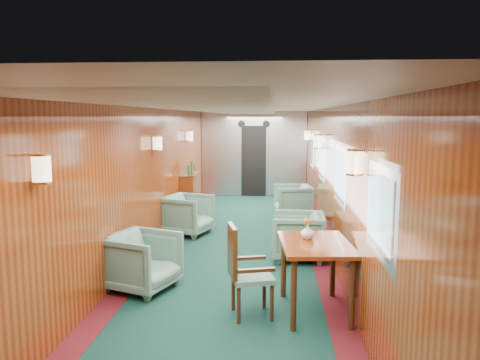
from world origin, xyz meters
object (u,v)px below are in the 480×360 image
at_px(credenza, 191,193).
at_px(armchair_right_near, 298,236).
at_px(dining_table, 315,254).
at_px(armchair_left_far, 188,215).
at_px(side_chair, 243,267).
at_px(armchair_right_far, 293,201).
at_px(armchair_left_near, 142,261).

height_order(credenza, armchair_right_near, credenza).
distance_m(dining_table, armchair_left_far, 4.11).
height_order(dining_table, credenza, credenza).
height_order(side_chair, credenza, credenza).
xyz_separation_m(side_chair, armchair_right_far, (0.75, 5.41, -0.21)).
bearing_deg(armchair_left_far, credenza, 26.40).
height_order(side_chair, armchair_left_near, side_chair).
relative_size(dining_table, armchair_right_near, 1.43).
bearing_deg(armchair_right_near, dining_table, 4.71).
relative_size(armchair_left_far, armchair_right_far, 1.05).
bearing_deg(armchair_left_far, armchair_left_near, -163.02).
distance_m(armchair_right_near, armchair_right_far, 3.19).
relative_size(dining_table, armchair_left_near, 1.41).
bearing_deg(armchair_left_near, armchair_right_far, -4.14).
height_order(armchair_left_far, armchair_right_near, armchair_left_far).
distance_m(dining_table, armchair_right_near, 2.07).
relative_size(dining_table, armchair_left_far, 1.39).
bearing_deg(armchair_left_near, dining_table, -84.07).
relative_size(dining_table, side_chair, 1.11).
xyz_separation_m(dining_table, armchair_left_near, (-2.19, 0.56, -0.32)).
relative_size(credenza, armchair_left_far, 1.47).
relative_size(side_chair, armchair_right_far, 1.32).
bearing_deg(side_chair, armchair_right_near, 57.63).
distance_m(dining_table, armchair_left_near, 2.28).
bearing_deg(dining_table, armchair_right_far, 85.35).
height_order(armchair_left_near, armchair_right_near, armchair_left_near).
xyz_separation_m(side_chair, armchair_left_far, (-1.33, 3.66, -0.19)).
xyz_separation_m(dining_table, armchair_right_near, (-0.10, 2.04, -0.32)).
relative_size(armchair_left_near, armchair_right_far, 1.03).
xyz_separation_m(armchair_left_far, armchair_right_far, (2.08, 1.75, -0.02)).
relative_size(dining_table, armchair_right_far, 1.46).
xyz_separation_m(side_chair, armchair_right_near, (0.71, 2.22, -0.20)).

